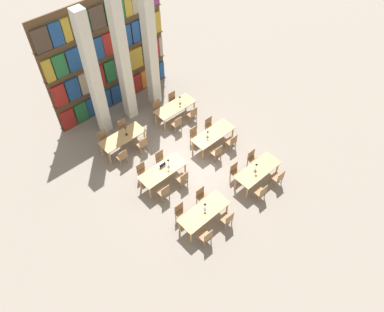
{
  "coord_description": "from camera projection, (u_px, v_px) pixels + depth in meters",
  "views": [
    {
      "loc": [
        -6.84,
        -7.85,
        12.6
      ],
      "look_at": [
        0.0,
        -0.26,
        0.69
      ],
      "focal_mm": 35.0,
      "sensor_mm": 36.0,
      "label": 1
    }
  ],
  "objects": [
    {
      "name": "desk_lamp_5",
      "position": [
        180.0,
        99.0,
        17.48
      ],
      "size": [
        0.14,
        0.14,
        0.47
      ],
      "color": "#232328",
      "rests_on": "reading_table_5"
    },
    {
      "name": "chair_5",
      "position": [
        236.0,
        172.0,
        15.43
      ],
      "size": [
        0.42,
        0.4,
        0.87
      ],
      "rotation": [
        0.0,
        0.0,
        3.14
      ],
      "color": "olive",
      "rests_on": "ground_plane"
    },
    {
      "name": "chair_15",
      "position": [
        210.0,
        125.0,
        17.19
      ],
      "size": [
        0.42,
        0.4,
        0.87
      ],
      "rotation": [
        0.0,
        0.0,
        3.14
      ],
      "color": "olive",
      "rests_on": "ground_plane"
    },
    {
      "name": "chair_14",
      "position": [
        231.0,
        141.0,
        16.53
      ],
      "size": [
        0.42,
        0.4,
        0.87
      ],
      "color": "olive",
      "rests_on": "ground_plane"
    },
    {
      "name": "chair_4",
      "position": [
        261.0,
        192.0,
        14.76
      ],
      "size": [
        0.42,
        0.4,
        0.87
      ],
      "color": "olive",
      "rests_on": "ground_plane"
    },
    {
      "name": "chair_1",
      "position": [
        181.0,
        212.0,
        14.15
      ],
      "size": [
        0.42,
        0.4,
        0.87
      ],
      "rotation": [
        0.0,
        0.0,
        3.14
      ],
      "color": "olive",
      "rests_on": "ground_plane"
    },
    {
      "name": "chair_13",
      "position": [
        195.0,
        135.0,
        16.79
      ],
      "size": [
        0.42,
        0.4,
        0.87
      ],
      "rotation": [
        0.0,
        0.0,
        3.14
      ],
      "color": "olive",
      "rests_on": "ground_plane"
    },
    {
      "name": "reading_table_4",
      "position": [
        123.0,
        138.0,
        16.38
      ],
      "size": [
        2.02,
        0.8,
        0.76
      ],
      "color": "tan",
      "rests_on": "ground_plane"
    },
    {
      "name": "reading_table_5",
      "position": [
        175.0,
        108.0,
        17.67
      ],
      "size": [
        2.02,
        0.8,
        0.76
      ],
      "color": "tan",
      "rests_on": "ground_plane"
    },
    {
      "name": "reading_table_2",
      "position": [
        163.0,
        171.0,
        15.17
      ],
      "size": [
        2.02,
        0.8,
        0.76
      ],
      "color": "tan",
      "rests_on": "ground_plane"
    },
    {
      "name": "chair_9",
      "position": [
        143.0,
        171.0,
        15.43
      ],
      "size": [
        0.42,
        0.4,
        0.87
      ],
      "rotation": [
        0.0,
        0.0,
        3.14
      ],
      "color": "olive",
      "rests_on": "ground_plane"
    },
    {
      "name": "desk_lamp_2",
      "position": [
        168.0,
        162.0,
        14.96
      ],
      "size": [
        0.14,
        0.14,
        0.49
      ],
      "color": "#232328",
      "rests_on": "reading_table_2"
    },
    {
      "name": "ground_plane",
      "position": [
        188.0,
        163.0,
        16.34
      ],
      "size": [
        40.0,
        40.0,
        0.0
      ],
      "primitive_type": "plane",
      "color": "gray"
    },
    {
      "name": "chair_11",
      "position": [
        161.0,
        159.0,
        15.86
      ],
      "size": [
        0.42,
        0.4,
        0.87
      ],
      "rotation": [
        0.0,
        0.0,
        3.14
      ],
      "color": "olive",
      "rests_on": "ground_plane"
    },
    {
      "name": "chair_17",
      "position": [
        104.0,
        139.0,
        16.63
      ],
      "size": [
        0.42,
        0.4,
        0.87
      ],
      "rotation": [
        0.0,
        0.0,
        3.14
      ],
      "color": "olive",
      "rests_on": "ground_plane"
    },
    {
      "name": "reading_table_3",
      "position": [
        213.0,
        135.0,
        16.5
      ],
      "size": [
        2.02,
        0.8,
        0.76
      ],
      "color": "tan",
      "rests_on": "ground_plane"
    },
    {
      "name": "reading_table_0",
      "position": [
        204.0,
        213.0,
        13.9
      ],
      "size": [
        2.02,
        0.8,
        0.76
      ],
      "color": "tan",
      "rests_on": "ground_plane"
    },
    {
      "name": "chair_10",
      "position": [
        182.0,
        178.0,
        15.2
      ],
      "size": [
        0.42,
        0.4,
        0.87
      ],
      "color": "olive",
      "rests_on": "ground_plane"
    },
    {
      "name": "laptop",
      "position": [
        161.0,
        165.0,
        15.22
      ],
      "size": [
        0.32,
        0.22,
        0.21
      ],
      "rotation": [
        0.0,
        0.0,
        3.14
      ],
      "color": "silver",
      "rests_on": "reading_table_2"
    },
    {
      "name": "desk_lamp_4",
      "position": [
        126.0,
        129.0,
        16.15
      ],
      "size": [
        0.14,
        0.14,
        0.49
      ],
      "color": "#232328",
      "rests_on": "reading_table_4"
    },
    {
      "name": "desk_lamp_3",
      "position": [
        208.0,
        133.0,
        16.09
      ],
      "size": [
        0.14,
        0.14,
        0.39
      ],
      "color": "#232328",
      "rests_on": "reading_table_3"
    },
    {
      "name": "chair_23",
      "position": [
        173.0,
        100.0,
        18.36
      ],
      "size": [
        0.42,
        0.4,
        0.87
      ],
      "rotation": [
        0.0,
        0.0,
        3.14
      ],
      "color": "olive",
      "rests_on": "ground_plane"
    },
    {
      "name": "desk_lamp_0",
      "position": [
        205.0,
        205.0,
        13.7
      ],
      "size": [
        0.14,
        0.14,
        0.39
      ],
      "color": "#232328",
      "rests_on": "reading_table_0"
    },
    {
      "name": "desk_lamp_1",
      "position": [
        256.0,
        166.0,
        14.81
      ],
      "size": [
        0.14,
        0.14,
        0.49
      ],
      "color": "#232328",
      "rests_on": "reading_table_1"
    },
    {
      "name": "chair_2",
      "position": [
        227.0,
        219.0,
        13.97
      ],
      "size": [
        0.42,
        0.4,
        0.87
      ],
      "color": "olive",
      "rests_on": "ground_plane"
    },
    {
      "name": "chair_22",
      "position": [
        192.0,
        114.0,
        17.69
      ],
      "size": [
        0.42,
        0.4,
        0.87
      ],
      "color": "olive",
      "rests_on": "ground_plane"
    },
    {
      "name": "chair_18",
      "position": [
        142.0,
        144.0,
        16.44
      ],
      "size": [
        0.42,
        0.4,
        0.87
      ],
      "color": "olive",
      "rests_on": "ground_plane"
    },
    {
      "name": "chair_0",
      "position": [
        206.0,
        236.0,
        13.49
      ],
      "size": [
        0.42,
        0.4,
        0.87
      ],
      "color": "olive",
      "rests_on": "ground_plane"
    },
    {
      "name": "chair_7",
      "position": [
        253.0,
        158.0,
        15.89
      ],
      "size": [
        0.42,
        0.4,
        0.87
      ],
      "rotation": [
        0.0,
        0.0,
        3.14
      ],
      "color": "olive",
      "rests_on": "ground_plane"
    },
    {
      "name": "chair_6",
      "position": [
        278.0,
        177.0,
        15.23
      ],
      "size": [
        0.42,
        0.4,
        0.87
      ],
      "color": "olive",
      "rests_on": "ground_plane"
    },
    {
      "name": "chair_16",
      "position": [
        122.0,
        156.0,
        15.97
      ],
      "size": [
        0.42,
        0.4,
        0.87
      ],
      "color": "olive",
      "rests_on": "ground_plane"
    },
    {
      "name": "pillar_right",
      "position": [
        150.0,
        50.0,
        16.72
      ],
      "size": [
        0.47,
        0.47,
        6.0
      ],
      "color": "silver",
      "rests_on": "ground_plane"
    },
    {
      "name": "chair_20",
      "position": [
        177.0,
        123.0,
        17.27
      ],
      "size": [
        0.42,
        0.4,
        0.87
      ],
      "color": "olive",
      "rests_on": "ground_plane"
    },
    {
      "name": "chair_8",
      "position": [
        164.0,
        192.0,
        14.77
      ],
      "size": [
        0.42,
        0.4,
        0.87
      ],
      "color": "olive",
      "rests_on": "ground_plane"
    },
    {
      "name": "chair_12",
      "position": [
        216.0,
        152.0,
        16.12
      ],
      "size": [
        0.42,
        0.4,
        0.87
      ],
      "color": "olive",
      "rests_on": "ground_plane"
    },
    {
      "name": "reading_table_1",
      "position": [
        258.0,
        171.0,
        15.18
      ],
      "size": [
        2.02,
        0.8,
        0.76
      ],
      "color": "tan",
      "rests_on": "ground_plane"
    },
    {
      "name": "bookshelf_bank",
      "position": [
        108.0,
        57.0,
        16.97
      ],
      "size": [
        6.19,
        0.35,
        5.5
      ],
      "color": "brown",
      "rests_on": "ground_plane"
    },
    {
      "name": "chair_3",
      "position": [
        202.0,
        196.0,
        14.63
      ],
      "size": [
        0.42,
        0.4,
        0.87
      ],
      "rotation": [
        0.0,
        0.0,
        3.14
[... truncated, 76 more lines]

